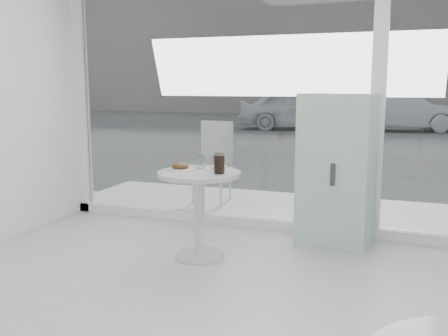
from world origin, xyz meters
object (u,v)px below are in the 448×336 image
at_px(car_white, 300,109).
at_px(plate_fritter, 180,168).
at_px(plate_donut, 219,168).
at_px(patio_chair, 214,156).
at_px(cola_glass, 219,164).
at_px(water_tumbler_b, 215,163).
at_px(main_table, 199,196).
at_px(mint_cabinet, 336,170).
at_px(car_silver, 399,112).
at_px(water_tumbler_a, 201,162).

xyz_separation_m(car_white, plate_fritter, (1.55, -13.25, 0.08)).
xyz_separation_m(plate_fritter, plate_donut, (0.32, 0.11, -0.01)).
xyz_separation_m(patio_chair, plate_fritter, (0.43, -1.95, 0.17)).
bearing_deg(patio_chair, cola_glass, -69.18).
bearing_deg(car_white, water_tumbler_b, 176.89).
distance_m(main_table, water_tumbler_b, 0.36).
xyz_separation_m(mint_cabinet, car_silver, (0.44, 12.84, -0.06)).
height_order(main_table, car_silver, car_silver).
relative_size(patio_chair, plate_fritter, 4.03).
bearing_deg(cola_glass, car_silver, 84.52).
bearing_deg(patio_chair, water_tumbler_b, -69.96).
height_order(water_tumbler_a, cola_glass, cola_glass).
relative_size(main_table, car_silver, 0.19).
xyz_separation_m(car_silver, plate_donut, (-1.36, -13.53, 0.14)).
bearing_deg(plate_fritter, patio_chair, 102.39).
height_order(plate_donut, water_tumbler_a, water_tumbler_a).
bearing_deg(plate_fritter, car_silver, 82.97).
relative_size(patio_chair, car_silver, 0.25).
bearing_deg(car_silver, main_table, 158.05).
bearing_deg(water_tumbler_a, main_table, -72.01).
height_order(car_white, car_silver, car_white).
distance_m(car_white, plate_donut, 13.28).
bearing_deg(plate_fritter, water_tumbler_b, 45.39).
distance_m(car_white, water_tumbler_a, 13.16).
bearing_deg(mint_cabinet, water_tumbler_a, -143.87).
xyz_separation_m(car_white, cola_glass, (1.92, -13.27, 0.14)).
height_order(mint_cabinet, water_tumbler_b, mint_cabinet).
bearing_deg(mint_cabinet, patio_chair, 153.28).
xyz_separation_m(mint_cabinet, patio_chair, (-1.67, 1.16, -0.09)).
xyz_separation_m(water_tumbler_a, cola_glass, (0.26, -0.22, 0.03)).
relative_size(mint_cabinet, patio_chair, 1.42).
bearing_deg(plate_donut, main_table, -146.51).
xyz_separation_m(patio_chair, water_tumbler_b, (0.67, -1.71, 0.19)).
bearing_deg(plate_donut, water_tumbler_a, 157.25).
bearing_deg(mint_cabinet, plate_donut, -135.14).
bearing_deg(car_white, car_silver, -94.21).
bearing_deg(patio_chair, mint_cabinet, -36.03).
distance_m(car_silver, plate_fritter, 13.74).
relative_size(water_tumbler_a, cola_glass, 0.67).
height_order(mint_cabinet, plate_donut, mint_cabinet).
bearing_deg(cola_glass, plate_fritter, 176.43).
relative_size(main_table, plate_donut, 3.25).
distance_m(mint_cabinet, water_tumbler_a, 1.28).
bearing_deg(plate_fritter, mint_cabinet, 32.57).
bearing_deg(car_silver, mint_cabinet, 162.40).
xyz_separation_m(mint_cabinet, water_tumbler_a, (-1.13, -0.60, 0.10)).
bearing_deg(water_tumbler_a, plate_fritter, -120.50).
height_order(patio_chair, plate_donut, patio_chair).
xyz_separation_m(main_table, plate_donut, (0.15, 0.10, 0.24)).
bearing_deg(water_tumbler_a, plate_donut, -22.75).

